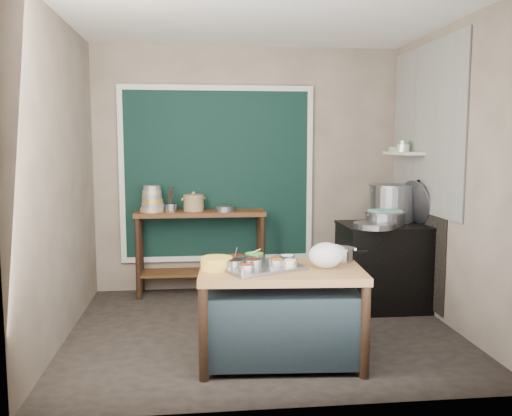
{
  "coord_description": "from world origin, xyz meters",
  "views": [
    {
      "loc": [
        -0.59,
        -4.78,
        1.71
      ],
      "look_at": [
        -0.03,
        0.25,
        1.1
      ],
      "focal_mm": 38.0,
      "sensor_mm": 36.0,
      "label": 1
    }
  ],
  "objects": [
    {
      "name": "yellow_basin",
      "position": [
        -0.45,
        -0.73,
        0.8
      ],
      "size": [
        0.26,
        0.26,
        0.09
      ],
      "primitive_type": "cylinder",
      "rotation": [
        0.0,
        0.0,
        -0.08
      ],
      "color": "gold",
      "rests_on": "prep_table"
    },
    {
      "name": "stock_pot",
      "position": [
        1.48,
        0.74,
        1.08
      ],
      "size": [
        0.57,
        0.57,
        0.39
      ],
      "primitive_type": null,
      "rotation": [
        0.0,
        0.0,
        0.16
      ],
      "color": "gray",
      "rests_on": "stove_top"
    },
    {
      "name": "green_cloth",
      "position": [
        1.31,
        0.49,
        1.03
      ],
      "size": [
        0.31,
        0.26,
        0.02
      ],
      "primitive_type": "cube",
      "rotation": [
        0.0,
        0.0,
        0.2
      ],
      "color": "#63A580",
      "rests_on": "steamer"
    },
    {
      "name": "back_counter",
      "position": [
        -0.55,
        1.28,
        0.47
      ],
      "size": [
        1.45,
        0.4,
        0.95
      ],
      "primitive_type": "cube",
      "color": "#4F3216",
      "rests_on": "floor"
    },
    {
      "name": "soot_patch",
      "position": [
        1.74,
        0.65,
        0.7
      ],
      "size": [
        0.01,
        1.3,
        1.3
      ],
      "primitive_type": "cube",
      "color": "black",
      "rests_on": "right_wall"
    },
    {
      "name": "back_wall",
      "position": [
        0.0,
        1.51,
        1.4
      ],
      "size": [
        3.5,
        0.02,
        2.8
      ],
      "primitive_type": "cube",
      "color": "gray",
      "rests_on": "floor"
    },
    {
      "name": "plastic_bag_a",
      "position": [
        0.39,
        -0.77,
        0.85
      ],
      "size": [
        0.31,
        0.28,
        0.2
      ],
      "primitive_type": "ellipsoid",
      "rotation": [
        0.0,
        0.0,
        0.23
      ],
      "color": "white",
      "rests_on": "prep_table"
    },
    {
      "name": "condiment_tray",
      "position": [
        -0.11,
        -0.76,
        0.76
      ],
      "size": [
        0.71,
        0.62,
        0.03
      ],
      "primitive_type": "cube",
      "rotation": [
        0.0,
        0.0,
        0.43
      ],
      "color": "gray",
      "rests_on": "prep_table"
    },
    {
      "name": "stove_block",
      "position": [
        1.35,
        0.55,
        0.42
      ],
      "size": [
        0.9,
        0.68,
        0.85
      ],
      "primitive_type": "cube",
      "color": "black",
      "rests_on": "floor"
    },
    {
      "name": "pot_lid",
      "position": [
        1.67,
        0.57,
        1.1
      ],
      "size": [
        0.22,
        0.47,
        0.45
      ],
      "primitive_type": "cylinder",
      "rotation": [
        0.0,
        1.36,
        0.24
      ],
      "color": "gray",
      "rests_on": "stove_top"
    },
    {
      "name": "shelf_bowl_green",
      "position": [
        1.63,
        1.11,
        1.64
      ],
      "size": [
        0.18,
        0.18,
        0.05
      ],
      "primitive_type": "cylinder",
      "rotation": [
        0.0,
        0.0,
        0.34
      ],
      "color": "gray",
      "rests_on": "wall_shelf"
    },
    {
      "name": "left_wall",
      "position": [
        -1.76,
        0.0,
        1.4
      ],
      "size": [
        0.02,
        3.0,
        2.8
      ],
      "primitive_type": "cube",
      "color": "gray",
      "rests_on": "floor"
    },
    {
      "name": "bowl_stack",
      "position": [
        -1.08,
        1.26,
        1.08
      ],
      "size": [
        0.26,
        0.26,
        0.29
      ],
      "color": "tan",
      "rests_on": "back_counter"
    },
    {
      "name": "saucepan",
      "position": [
        0.58,
        -0.55,
        0.81
      ],
      "size": [
        0.24,
        0.24,
        0.11
      ],
      "primitive_type": null,
      "rotation": [
        0.0,
        0.0,
        0.18
      ],
      "color": "gray",
      "rests_on": "prep_table"
    },
    {
      "name": "curtain_frame",
      "position": [
        -0.35,
        1.46,
        1.35
      ],
      "size": [
        2.22,
        0.03,
        2.02
      ],
      "primitive_type": null,
      "color": "beige",
      "rests_on": "back_wall"
    },
    {
      "name": "tile_panel",
      "position": [
        1.74,
        0.55,
        1.85
      ],
      "size": [
        0.02,
        1.7,
        1.7
      ],
      "primitive_type": "cube",
      "color": "#B2B2AA",
      "rests_on": "right_wall"
    },
    {
      "name": "wide_bowl",
      "position": [
        -0.28,
        1.23,
        0.98
      ],
      "size": [
        0.31,
        0.31,
        0.06
      ],
      "primitive_type": "cylinder",
      "rotation": [
        0.0,
        0.0,
        0.42
      ],
      "color": "gray",
      "rests_on": "back_counter"
    },
    {
      "name": "right_wall",
      "position": [
        1.76,
        0.0,
        1.4
      ],
      "size": [
        0.02,
        3.0,
        2.8
      ],
      "primitive_type": "cube",
      "color": "gray",
      "rests_on": "floor"
    },
    {
      "name": "wall_shelf",
      "position": [
        1.63,
        0.85,
        1.6
      ],
      "size": [
        0.22,
        0.7,
        0.03
      ],
      "primitive_type": "cube",
      "color": "beige",
      "rests_on": "right_wall"
    },
    {
      "name": "prep_table",
      "position": [
        0.05,
        -0.75,
        0.38
      ],
      "size": [
        1.3,
        0.81,
        0.75
      ],
      "primitive_type": "cube",
      "rotation": [
        0.0,
        0.0,
        -0.07
      ],
      "color": "olive",
      "rests_on": "floor"
    },
    {
      "name": "plastic_bag_b",
      "position": [
        0.49,
        -0.63,
        0.83
      ],
      "size": [
        0.26,
        0.24,
        0.16
      ],
      "primitive_type": "ellipsoid",
      "rotation": [
        0.0,
        0.0,
        -0.37
      ],
      "color": "white",
      "rests_on": "prep_table"
    },
    {
      "name": "stove_top",
      "position": [
        1.35,
        0.55,
        0.86
      ],
      "size": [
        0.92,
        0.69,
        0.03
      ],
      "primitive_type": "cube",
      "color": "black",
      "rests_on": "stove_block"
    },
    {
      "name": "shelf_bowl_stack",
      "position": [
        1.63,
        0.86,
        1.67
      ],
      "size": [
        0.15,
        0.15,
        0.12
      ],
      "color": "silver",
      "rests_on": "wall_shelf"
    },
    {
      "name": "shallow_pan",
      "position": [
        1.14,
        0.29,
        0.91
      ],
      "size": [
        0.54,
        0.54,
        0.05
      ],
      "primitive_type": "cylinder",
      "rotation": [
        0.0,
        0.0,
        0.42
      ],
      "color": "gray",
      "rests_on": "stove_top"
    },
    {
      "name": "utensil_cup",
      "position": [
        -0.88,
        1.28,
        0.99
      ],
      "size": [
        0.16,
        0.16,
        0.09
      ],
      "primitive_type": "cylinder",
      "rotation": [
        0.0,
        0.0,
        -0.08
      ],
      "color": "gray",
      "rests_on": "back_counter"
    },
    {
      "name": "ceramic_crock",
      "position": [
        -0.62,
        1.3,
        1.03
      ],
      "size": [
        0.32,
        0.32,
        0.16
      ],
      "primitive_type": null,
      "rotation": [
        0.0,
        0.0,
        0.4
      ],
      "color": "#947750",
      "rests_on": "back_counter"
    },
    {
      "name": "curtain_panel",
      "position": [
        -0.35,
        1.47,
        1.35
      ],
      "size": [
        2.1,
        0.02,
        1.9
      ],
      "primitive_type": "cube",
      "color": "black",
      "rests_on": "back_wall"
    },
    {
      "name": "ceiling",
      "position": [
        0.0,
        0.0,
        2.81
      ],
      "size": [
        3.5,
        3.0,
        0.02
      ],
      "primitive_type": "cube",
      "color": "gray",
      "rests_on": "back_wall"
    },
    {
      "name": "floor",
      "position": [
        0.0,
        0.0,
        -0.01
      ],
      "size": [
        3.5,
        3.0,
        0.02
      ],
      "primitive_type": "cube",
      "color": "#2F2924",
      "rests_on": "ground"
    },
    {
      "name": "steamer",
      "position": [
        1.31,
        0.49,
        0.95
      ],
      "size": [
        0.52,
        0.52,
        0.14
      ],
      "primitive_type": null,
      "rotation": [
        0.0,
        0.0,
        0.29
      ],
      "color": "gray",
      "rests_on": "stove_top"
    },
    {
      "name": "condiment_bowls",
      "position": [
        -0.14,
        -0.73,
        0.8
      ],
      "size": [
        0.56,
        0.44,
        0.07
      ],
      "color": "gray",
      "rests_on": "condiment_tray"
    }
  ]
}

